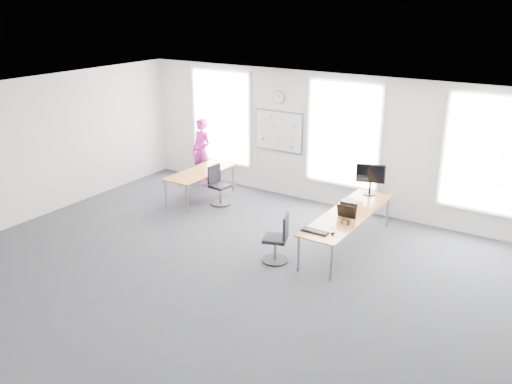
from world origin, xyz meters
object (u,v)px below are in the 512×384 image
Objects in this scene: desk_right at (348,216)px; person at (202,152)px; chair_right at (278,241)px; chair_left at (219,187)px; headphones at (345,222)px; keyboard at (315,231)px; monitor at (370,177)px; desk_left at (200,174)px.

person reaches higher than desk_right.
chair_left is (-2.63, 1.77, -0.00)m from chair_right.
headphones is (0.96, 0.72, 0.33)m from chair_right.
keyboard is (3.29, -1.65, 0.30)m from chair_left.
person reaches higher than monitor.
desk_left is at bearing 152.67° from keyboard.
headphones is (3.59, -1.05, 0.33)m from chair_left.
headphones is (4.14, -1.08, 0.11)m from desk_left.
monitor is (3.38, 0.64, 0.68)m from chair_left.
desk_left is at bearing 171.75° from desk_right.
person is 4.58m from monitor.
desk_right is at bearing -8.25° from desk_left.
monitor is at bearing -72.95° from chair_left.
chair_right is (3.18, -1.80, -0.23)m from desk_left.
keyboard is (-0.14, -1.10, 0.06)m from desk_right.
person is 3.50× the size of keyboard.
keyboard is at bearing -110.35° from chair_left.
monitor reaches higher than headphones.
desk_left is (-3.98, 0.58, -0.02)m from desk_right.
headphones is at bearing -14.59° from desk_left.
chair_right is at bearing -132.74° from headphones.
desk_left is 2.06× the size of chair_left.
person is at bearing 162.41° from desk_right.
headphones reaches higher than desk_left.
person is at bearing 168.02° from headphones.
keyboard is (3.84, -1.67, 0.07)m from desk_left.
desk_right is 4.02m from desk_left.
keyboard reaches higher than desk_left.
desk_right is at bearing -92.88° from chair_left.
headphones is at bearing -72.31° from desk_right.
keyboard is 0.67m from headphones.
desk_right is 3.11× the size of chair_left.
desk_right is at bearing 78.99° from keyboard.
chair_right is 3.18m from chair_left.
person is (-0.65, 0.89, 0.23)m from desk_left.
headphones is at bearing -8.27° from person.
monitor reaches higher than chair_right.
person is 5.17m from headphones.
monitor is (4.57, -0.27, 0.23)m from person.
chair_left is 0.53× the size of person.
chair_left is 1.87× the size of keyboard.
chair_right is 0.54× the size of person.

